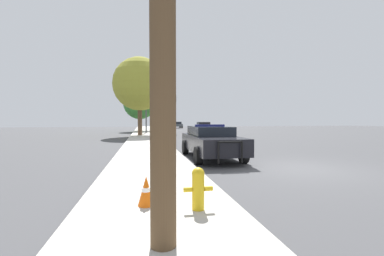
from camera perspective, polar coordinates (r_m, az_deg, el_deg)
ground_plane at (r=9.92m, az=22.31°, el=-8.27°), size 110.00×110.00×0.00m
sidewalk_left at (r=8.33m, az=-8.98°, el=-9.62°), size 3.00×110.00×0.13m
police_car at (r=11.50m, az=4.21°, el=-2.87°), size 2.09×5.08×1.50m
fire_hydrant at (r=4.65m, az=1.38°, el=-13.00°), size 0.52×0.23×0.75m
traffic_light at (r=31.65m, az=-7.41°, el=5.19°), size 3.75×0.35×4.83m
car_background_oncoming at (r=33.93m, az=2.58°, el=0.23°), size 2.21×4.61×1.40m
car_background_distant at (r=52.53m, az=-3.40°, el=0.76°), size 2.08×4.00×1.29m
tree_sidewalk_mid at (r=27.20m, az=-11.55°, el=9.55°), size 5.46×5.46×7.99m
tree_sidewalk_far at (r=37.67m, az=-11.52°, el=5.47°), size 4.69×4.69×6.34m
traffic_cone at (r=4.96m, az=-10.15°, el=-13.56°), size 0.31×0.31×0.55m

